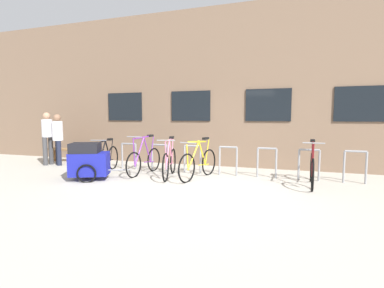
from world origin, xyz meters
name	(u,v)px	position (x,y,z in m)	size (l,w,h in m)	color
ground_plane	(197,192)	(0.00, 0.00, 0.00)	(42.00, 42.00, 0.00)	#B2ADA0
storefront_building	(245,96)	(0.00, 6.89, 2.46)	(28.00, 7.43, 4.91)	#7A604C
bike_rack	(228,158)	(0.28, 1.90, 0.47)	(6.51, 0.05, 0.78)	gray
bicycle_black	(106,159)	(-3.08, 1.27, 0.38)	(0.47, 1.65, 0.97)	black
bicycle_pink	(170,162)	(-1.11, 1.21, 0.39)	(0.51, 1.70, 1.05)	black
bicycle_maroon	(312,168)	(2.31, 1.37, 0.39)	(0.44, 1.70, 1.05)	black
bicycle_yellow	(199,163)	(-0.35, 1.28, 0.39)	(0.57, 1.75, 1.04)	black
bicycle_purple	(144,160)	(-1.92, 1.37, 0.39)	(0.44, 1.70, 1.08)	black
bike_trailer	(89,161)	(-2.89, 0.28, 0.48)	(1.45, 0.92, 0.94)	navy
wooden_bench	(71,152)	(-5.30, 2.42, 0.34)	(1.80, 0.40, 0.46)	olive
person_by_bench	(58,136)	(-5.23, 1.78, 0.94)	(0.32, 0.32, 1.63)	#1E2338
person_browsing	(47,135)	(-5.58, 1.71, 0.98)	(0.32, 0.36, 1.69)	#3F3F42
backpack	(88,161)	(-3.91, 1.56, 0.22)	(0.28, 0.20, 0.44)	black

